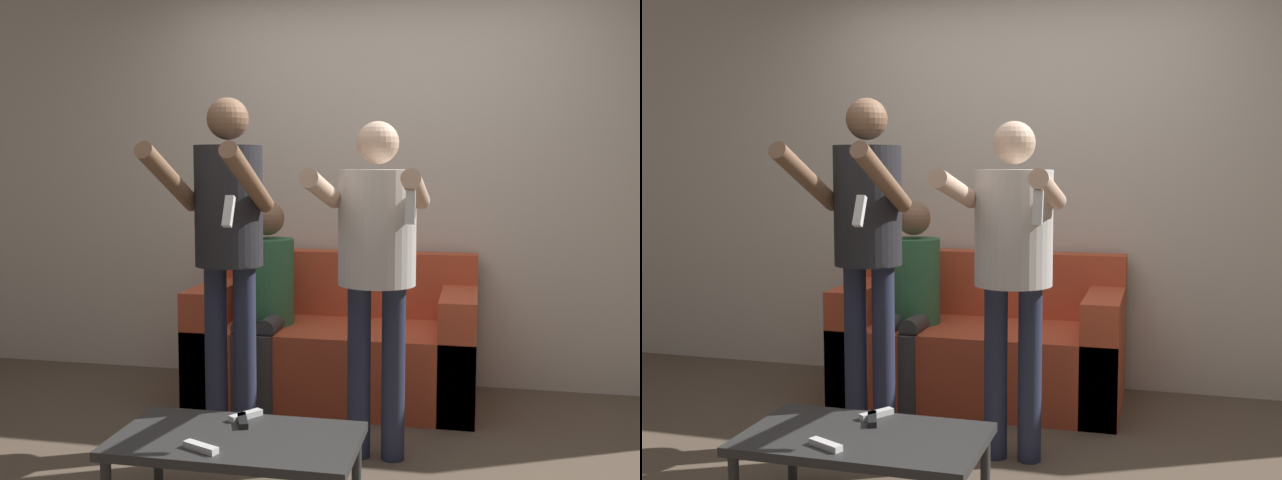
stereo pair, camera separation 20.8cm
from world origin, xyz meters
TOP-DOWN VIEW (x-y plane):
  - ground_plane at (0.00, 0.00)m, footprint 14.00×14.00m
  - wall_back at (0.00, 1.59)m, footprint 6.40×0.06m
  - couch at (-0.21, 1.16)m, footprint 1.63×0.78m
  - person_standing_left at (-0.56, 0.27)m, footprint 0.45×0.74m
  - person_standing_right at (0.15, 0.27)m, footprint 0.48×0.75m
  - person_seated at (-0.60, 1.01)m, footprint 0.31×0.53m
  - coffee_table at (-0.29, -0.46)m, footprint 0.94×0.53m
  - remote_near at (-0.37, -0.62)m, footprint 0.15×0.09m
  - remote_mid at (-0.31, -0.32)m, footprint 0.09×0.15m
  - remote_far at (-0.31, -0.26)m, footprint 0.12×0.14m

SIDE VIEW (x-z plane):
  - ground_plane at x=0.00m, z-range 0.00..0.00m
  - couch at x=-0.21m, z-range -0.12..0.72m
  - coffee_table at x=-0.29m, z-range 0.14..0.48m
  - remote_near at x=-0.37m, z-range 0.34..0.37m
  - remote_mid at x=-0.31m, z-range 0.34..0.37m
  - remote_far at x=-0.31m, z-range 0.34..0.37m
  - person_seated at x=-0.60m, z-range 0.06..1.23m
  - person_standing_right at x=0.15m, z-range 0.21..1.79m
  - person_standing_left at x=-0.56m, z-range 0.22..1.91m
  - wall_back at x=0.00m, z-range 0.00..2.70m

